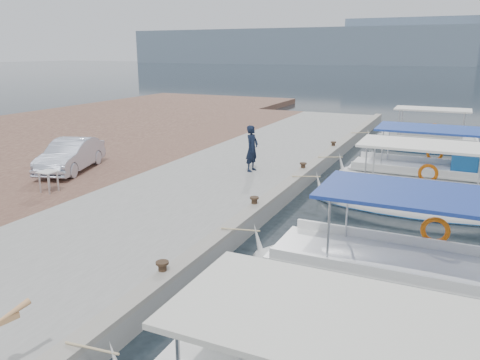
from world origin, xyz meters
name	(u,v)px	position (x,y,z in m)	size (l,w,h in m)	color
ground	(245,242)	(0.00, 0.00, 0.00)	(400.00, 400.00, 0.00)	black
concrete_quay	(227,178)	(-3.00, 5.00, 0.25)	(6.00, 40.00, 0.50)	gray
quay_curb	(294,179)	(-0.22, 5.00, 0.56)	(0.44, 40.00, 0.12)	gray
cobblestone_strip	(125,166)	(-8.00, 5.00, 0.25)	(4.00, 40.00, 0.50)	brown
fishing_caique_b	(414,283)	(4.52, -0.84, 0.12)	(7.87, 2.56, 2.83)	silver
fishing_caique_c	(414,205)	(4.02, 4.98, 0.12)	(6.87, 2.37, 2.83)	silver
fishing_caique_d	(426,178)	(4.17, 8.55, 0.19)	(6.95, 2.61, 2.83)	silver
fishing_caique_e	(426,148)	(3.71, 15.49, 0.13)	(6.24, 1.97, 2.83)	silver
mooring_bollards	(254,201)	(-0.35, 1.50, 0.69)	(0.28, 20.28, 0.33)	black
fisherman	(252,148)	(-2.20, 5.62, 1.41)	(0.67, 0.44, 1.83)	black
parked_car	(71,155)	(-8.79, 2.65, 1.13)	(1.33, 3.82, 1.26)	silver
folding_table	(48,177)	(-7.30, 0.08, 1.02)	(0.55, 0.55, 0.73)	silver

